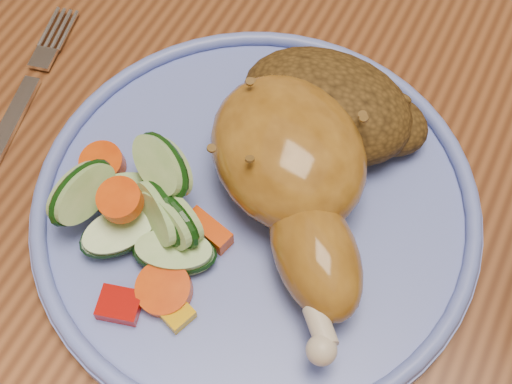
# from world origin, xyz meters

# --- Properties ---
(dining_table) EXTENTS (0.90, 1.40, 0.75)m
(dining_table) POSITION_xyz_m (0.00, 0.00, 0.67)
(dining_table) COLOR brown
(dining_table) RESTS_ON ground
(plate) EXTENTS (0.28, 0.28, 0.01)m
(plate) POSITION_xyz_m (-0.10, -0.11, 0.76)
(plate) COLOR #6377D4
(plate) RESTS_ON dining_table
(plate_rim) EXTENTS (0.28, 0.28, 0.01)m
(plate_rim) POSITION_xyz_m (-0.10, -0.11, 0.77)
(plate_rim) COLOR #6377D4
(plate_rim) RESTS_ON plate
(chicken_leg) EXTENTS (0.16, 0.18, 0.06)m
(chicken_leg) POSITION_xyz_m (-0.08, -0.10, 0.79)
(chicken_leg) COLOR #A46D22
(chicken_leg) RESTS_ON plate
(rice_pilaf) EXTENTS (0.12, 0.08, 0.05)m
(rice_pilaf) POSITION_xyz_m (-0.09, -0.04, 0.78)
(rice_pilaf) COLOR #4E3513
(rice_pilaf) RESTS_ON plate
(vegetable_pile) EXTENTS (0.12, 0.12, 0.06)m
(vegetable_pile) POSITION_xyz_m (-0.15, -0.16, 0.78)
(vegetable_pile) COLOR #A50A05
(vegetable_pile) RESTS_ON plate
(fork) EXTENTS (0.05, 0.15, 0.00)m
(fork) POSITION_xyz_m (-0.28, -0.11, 0.75)
(fork) COLOR silver
(fork) RESTS_ON dining_table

